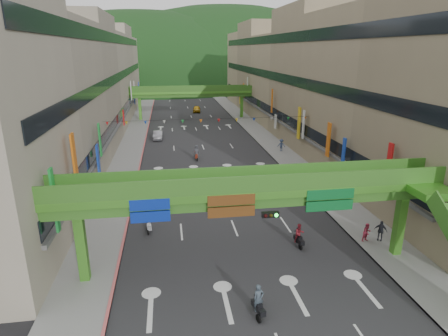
# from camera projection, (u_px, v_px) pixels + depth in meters

# --- Properties ---
(ground) EXTENTS (320.00, 320.00, 0.00)m
(ground) POSITION_uv_depth(u_px,v_px,m) (273.00, 327.00, 20.52)
(ground) COLOR black
(ground) RESTS_ON ground
(road_slab) EXTENTS (18.00, 140.00, 0.02)m
(road_slab) POSITION_uv_depth(u_px,v_px,m) (198.00, 133.00, 67.64)
(road_slab) COLOR #28282B
(road_slab) RESTS_ON ground
(sidewalk_left) EXTENTS (4.00, 140.00, 0.15)m
(sidewalk_left) POSITION_uv_depth(u_px,v_px,m) (136.00, 135.00, 66.06)
(sidewalk_left) COLOR gray
(sidewalk_left) RESTS_ON ground
(sidewalk_right) EXTENTS (4.00, 140.00, 0.15)m
(sidewalk_right) POSITION_uv_depth(u_px,v_px,m) (257.00, 131.00, 69.18)
(sidewalk_right) COLOR gray
(sidewalk_right) RESTS_ON ground
(curb_left) EXTENTS (0.20, 140.00, 0.18)m
(curb_left) POSITION_uv_depth(u_px,v_px,m) (147.00, 135.00, 66.33)
(curb_left) COLOR #CC5959
(curb_left) RESTS_ON ground
(curb_right) EXTENTS (0.20, 140.00, 0.18)m
(curb_right) POSITION_uv_depth(u_px,v_px,m) (247.00, 131.00, 68.90)
(curb_right) COLOR gray
(curb_right) RESTS_ON ground
(building_row_left) EXTENTS (12.80, 95.00, 19.00)m
(building_row_left) POSITION_uv_depth(u_px,v_px,m) (83.00, 81.00, 62.09)
(building_row_left) COLOR #9E937F
(building_row_left) RESTS_ON ground
(building_row_right) EXTENTS (12.80, 95.00, 19.00)m
(building_row_right) POSITION_uv_depth(u_px,v_px,m) (301.00, 79.00, 67.46)
(building_row_right) COLOR gray
(building_row_right) RESTS_ON ground
(overpass_near) EXTENTS (28.00, 12.27, 7.10)m
(overpass_near) POSITION_uv_depth(u_px,v_px,m) (267.00, 201.00, 24.15)
(overpass_near) COLOR #4C9E2D
(overpass_near) RESTS_ON ground
(overpass_far) EXTENTS (28.00, 2.20, 7.10)m
(overpass_far) POSITION_uv_depth(u_px,v_px,m) (191.00, 94.00, 80.14)
(overpass_far) COLOR #4C9E2D
(overpass_far) RESTS_ON ground
(hill_left) EXTENTS (168.00, 140.00, 112.00)m
(hill_left) POSITION_uv_depth(u_px,v_px,m) (145.00, 83.00, 169.18)
(hill_left) COLOR #1C4419
(hill_left) RESTS_ON ground
(hill_right) EXTENTS (208.00, 176.00, 128.00)m
(hill_right) POSITION_uv_depth(u_px,v_px,m) (225.00, 79.00, 193.70)
(hill_right) COLOR #1C4419
(hill_right) RESTS_ON ground
(bunting_string) EXTENTS (26.00, 0.36, 0.47)m
(bunting_string) POSITION_uv_depth(u_px,v_px,m) (210.00, 121.00, 46.99)
(bunting_string) COLOR black
(bunting_string) RESTS_ON ground
(scooter_rider_near) EXTENTS (0.73, 1.59, 2.01)m
(scooter_rider_near) POSITION_uv_depth(u_px,v_px,m) (259.00, 302.00, 21.10)
(scooter_rider_near) COLOR black
(scooter_rider_near) RESTS_ON ground
(scooter_rider_mid) EXTENTS (0.80, 1.60, 1.88)m
(scooter_rider_mid) POSITION_uv_depth(u_px,v_px,m) (299.00, 235.00, 28.63)
(scooter_rider_mid) COLOR black
(scooter_rider_mid) RESTS_ON ground
(scooter_rider_left) EXTENTS (1.13, 1.60, 2.20)m
(scooter_rider_left) POSITION_uv_depth(u_px,v_px,m) (148.00, 219.00, 30.92)
(scooter_rider_left) COLOR #94959B
(scooter_rider_left) RESTS_ON ground
(scooter_rider_far) EXTENTS (0.92, 1.60, 2.12)m
(scooter_rider_far) POSITION_uv_depth(u_px,v_px,m) (196.00, 152.00, 51.11)
(scooter_rider_far) COLOR maroon
(scooter_rider_far) RESTS_ON ground
(parked_scooter_row) EXTENTS (1.60, 7.15, 1.08)m
(parked_scooter_row) POSITION_uv_depth(u_px,v_px,m) (299.00, 182.00, 41.38)
(parked_scooter_row) COLOR black
(parked_scooter_row) RESTS_ON ground
(car_silver) EXTENTS (1.67, 4.37, 1.42)m
(car_silver) POSITION_uv_depth(u_px,v_px,m) (158.00, 135.00, 63.18)
(car_silver) COLOR #929299
(car_silver) RESTS_ON ground
(car_yellow) EXTENTS (2.19, 4.52, 1.49)m
(car_yellow) POSITION_uv_depth(u_px,v_px,m) (197.00, 109.00, 90.46)
(car_yellow) COLOR gold
(car_yellow) RESTS_ON ground
(pedestrian_red) EXTENTS (0.87, 0.76, 1.50)m
(pedestrian_red) POSITION_uv_depth(u_px,v_px,m) (367.00, 234.00, 29.22)
(pedestrian_red) COLOR #C4334E
(pedestrian_red) RESTS_ON ground
(pedestrian_dark) EXTENTS (1.01, 0.92, 1.65)m
(pedestrian_dark) POSITION_uv_depth(u_px,v_px,m) (380.00, 232.00, 29.36)
(pedestrian_dark) COLOR black
(pedestrian_dark) RESTS_ON ground
(pedestrian_blue) EXTENTS (0.97, 0.80, 1.78)m
(pedestrian_blue) POSITION_uv_depth(u_px,v_px,m) (281.00, 146.00, 55.27)
(pedestrian_blue) COLOR #344364
(pedestrian_blue) RESTS_ON ground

